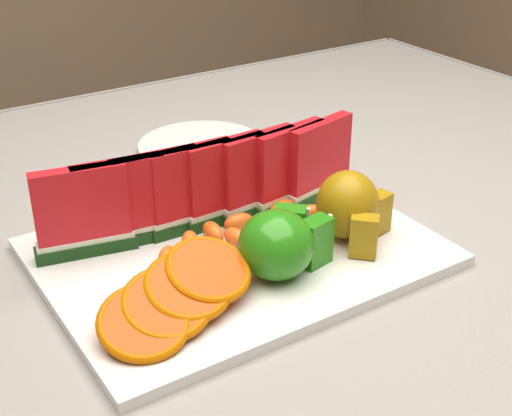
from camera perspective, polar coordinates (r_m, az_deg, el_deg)
The scene contains 10 objects.
table at distance 0.87m, azimuth -4.74°, elevation -7.67°, with size 1.40×0.90×0.75m.
tablecloth at distance 0.84m, azimuth -4.90°, elevation -4.20°, with size 1.53×1.03×0.20m.
platter at distance 0.76m, azimuth -1.53°, elevation -3.53°, with size 0.40×0.30×0.01m.
apple_cluster at distance 0.70m, azimuth 2.00°, elevation -2.82°, with size 0.11×0.09×0.07m.
pear_cluster at distance 0.76m, azimuth 7.55°, elevation 0.08°, with size 0.10×0.10×0.08m.
side_plate at distance 1.02m, azimuth -4.38°, elevation 4.94°, with size 0.22×0.22×0.01m.
watermelon_row at distance 0.78m, azimuth -3.74°, elevation 1.70°, with size 0.39×0.07×0.10m.
orange_fan_front at distance 0.65m, azimuth -6.32°, elevation -6.93°, with size 0.17×0.12×0.05m.
orange_fan_back at distance 0.86m, azimuth -4.16°, elevation 2.47°, with size 0.37×0.10×0.05m.
tangerine_segments at distance 0.76m, azimuth -1.55°, elevation -1.99°, with size 0.22×0.07×0.02m.
Camera 1 is at (-0.32, -0.63, 1.16)m, focal length 50.00 mm.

